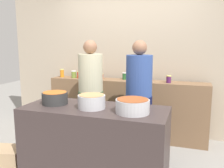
% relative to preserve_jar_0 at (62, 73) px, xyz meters
% --- Properties ---
extents(ground, '(12.00, 12.00, 0.00)m').
position_rel_preserve_jar_0_xyz_m(ground, '(1.21, -1.09, -1.07)').
color(ground, gray).
extents(storefront_wall, '(4.80, 0.12, 3.00)m').
position_rel_preserve_jar_0_xyz_m(storefront_wall, '(1.21, 0.36, 0.43)').
color(storefront_wall, tan).
rests_on(storefront_wall, ground).
extents(display_shelf, '(2.70, 0.36, 0.99)m').
position_rel_preserve_jar_0_xyz_m(display_shelf, '(1.21, 0.01, -0.57)').
color(display_shelf, brown).
rests_on(display_shelf, ground).
extents(prep_table, '(1.70, 0.70, 0.88)m').
position_rel_preserve_jar_0_xyz_m(prep_table, '(1.21, -1.39, -0.63)').
color(prep_table, '#3A2E2E').
rests_on(prep_table, ground).
extents(preserve_jar_0, '(0.07, 0.07, 0.15)m').
position_rel_preserve_jar_0_xyz_m(preserve_jar_0, '(0.00, 0.00, 0.00)').
color(preserve_jar_0, orange).
rests_on(preserve_jar_0, display_shelf).
extents(preserve_jar_1, '(0.09, 0.09, 0.13)m').
position_rel_preserve_jar_0_xyz_m(preserve_jar_1, '(0.25, -0.01, -0.01)').
color(preserve_jar_1, olive).
rests_on(preserve_jar_1, display_shelf).
extents(preserve_jar_2, '(0.08, 0.08, 0.13)m').
position_rel_preserve_jar_0_xyz_m(preserve_jar_2, '(0.36, -0.02, -0.01)').
color(preserve_jar_2, red).
rests_on(preserve_jar_2, display_shelf).
extents(preserve_jar_3, '(0.08, 0.08, 0.10)m').
position_rel_preserve_jar_0_xyz_m(preserve_jar_3, '(0.76, 0.02, -0.03)').
color(preserve_jar_3, '#B4361C').
rests_on(preserve_jar_3, display_shelf).
extents(preserve_jar_4, '(0.07, 0.07, 0.12)m').
position_rel_preserve_jar_0_xyz_m(preserve_jar_4, '(1.17, 0.08, -0.01)').
color(preserve_jar_4, '#24562B').
rests_on(preserve_jar_4, display_shelf).
extents(preserve_jar_5, '(0.09, 0.09, 0.14)m').
position_rel_preserve_jar_0_xyz_m(preserve_jar_5, '(1.34, -0.03, -0.00)').
color(preserve_jar_5, '#B12219').
rests_on(preserve_jar_5, display_shelf).
extents(preserve_jar_6, '(0.09, 0.09, 0.13)m').
position_rel_preserve_jar_0_xyz_m(preserve_jar_6, '(1.50, 0.01, -0.01)').
color(preserve_jar_6, '#99480C').
rests_on(preserve_jar_6, display_shelf).
extents(preserve_jar_7, '(0.08, 0.08, 0.12)m').
position_rel_preserve_jar_0_xyz_m(preserve_jar_7, '(1.92, -0.04, -0.02)').
color(preserve_jar_7, '#4D1D51').
rests_on(preserve_jar_7, display_shelf).
extents(cooking_pot_left, '(0.31, 0.31, 0.15)m').
position_rel_preserve_jar_0_xyz_m(cooking_pot_left, '(0.69, -1.38, -0.12)').
color(cooking_pot_left, '#2D2D2D').
rests_on(cooking_pot_left, prep_table).
extents(cooking_pot_center, '(0.32, 0.32, 0.16)m').
position_rel_preserve_jar_0_xyz_m(cooking_pot_center, '(1.19, -1.42, -0.11)').
color(cooking_pot_center, '#B7B7BC').
rests_on(cooking_pot_center, prep_table).
extents(cooking_pot_right, '(0.37, 0.37, 0.15)m').
position_rel_preserve_jar_0_xyz_m(cooking_pot_right, '(1.69, -1.45, -0.12)').
color(cooking_pot_right, '#B7B7BC').
rests_on(cooking_pot_right, prep_table).
extents(cook_with_tongs, '(0.38, 0.38, 1.66)m').
position_rel_preserve_jar_0_xyz_m(cook_with_tongs, '(0.84, -0.61, -0.32)').
color(cook_with_tongs, '#44613E').
rests_on(cook_with_tongs, ground).
extents(cook_in_cap, '(0.37, 0.37, 1.66)m').
position_rel_preserve_jar_0_xyz_m(cook_in_cap, '(1.59, -0.72, -0.32)').
color(cook_in_cap, '#0E1337').
rests_on(cook_in_cap, ground).
extents(bread_crate, '(0.52, 0.42, 0.25)m').
position_rel_preserve_jar_0_xyz_m(bread_crate, '(-0.02, -1.52, -0.94)').
color(bread_crate, tan).
rests_on(bread_crate, ground).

